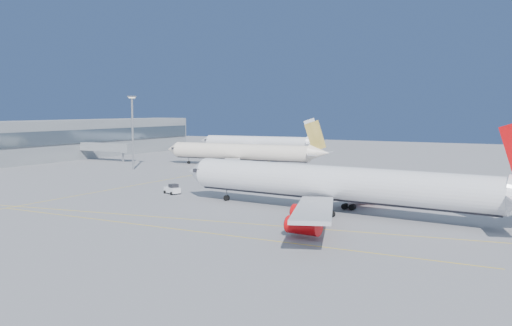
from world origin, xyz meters
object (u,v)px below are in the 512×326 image
at_px(airliner_etihad, 244,152).
at_px(light_mast, 132,126).
at_px(airliner_third, 259,142).
at_px(pushback_tug, 172,189).
at_px(airliner_virgin, 341,184).

xyz_separation_m(airliner_etihad, light_mast, (-26.27, -25.56, 9.04)).
bearing_deg(airliner_third, pushback_tug, -75.36).
distance_m(airliner_virgin, pushback_tug, 42.87).
bearing_deg(pushback_tug, airliner_virgin, 15.99).
height_order(airliner_third, light_mast, light_mast).
bearing_deg(airliner_etihad, airliner_third, 109.35).
height_order(airliner_virgin, light_mast, light_mast).
distance_m(airliner_etihad, light_mast, 37.75).
bearing_deg(pushback_tug, airliner_etihad, 127.79).
xyz_separation_m(airliner_virgin, pushback_tug, (-42.34, 5.05, -4.39)).
bearing_deg(airliner_etihad, light_mast, -139.26).
xyz_separation_m(airliner_virgin, light_mast, (-85.37, 42.03, 8.39)).
height_order(airliner_virgin, airliner_etihad, airliner_virgin).
bearing_deg(airliner_virgin, light_mast, 159.61).
distance_m(airliner_third, light_mast, 79.39).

